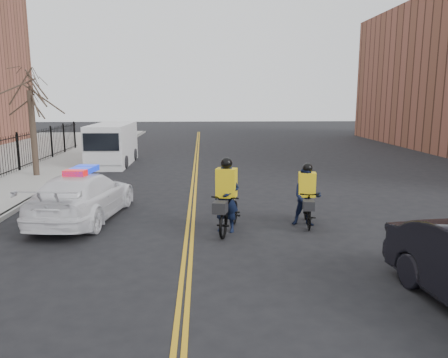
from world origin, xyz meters
The scene contains 10 objects.
ground centered at (0.00, 0.00, 0.00)m, with size 120.00×120.00×0.00m, color black.
center_line_left centered at (-0.08, 8.00, 0.01)m, with size 0.10×60.00×0.01m, color #C08E16.
center_line_right centered at (0.08, 8.00, 0.01)m, with size 0.10×60.00×0.01m, color #C08E16.
sidewalk centered at (-7.50, 8.00, 0.07)m, with size 3.00×60.00×0.15m, color gray.
curb centered at (-6.00, 8.00, 0.07)m, with size 0.20×60.00×0.15m, color gray.
street_tree centered at (-7.60, 10.00, 3.53)m, with size 3.20×3.20×4.80m.
police_cruiser centered at (-3.39, 2.56, 0.76)m, with size 2.69×5.38×1.66m.
cargo_van centered at (-4.80, 14.15, 1.14)m, with size 2.19×5.57×2.33m.
cyclist_near centered at (1.06, 1.07, 0.75)m, with size 1.34×2.33×2.16m.
cyclist_far centered at (3.50, 1.54, 0.75)m, with size 0.94×1.94×1.91m.
Camera 1 is at (0.39, -11.09, 3.82)m, focal length 35.00 mm.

